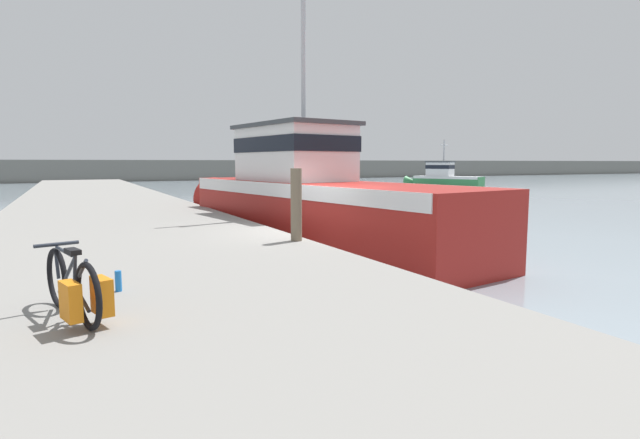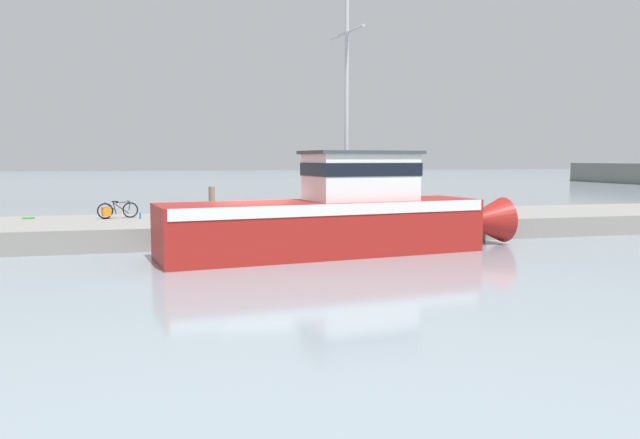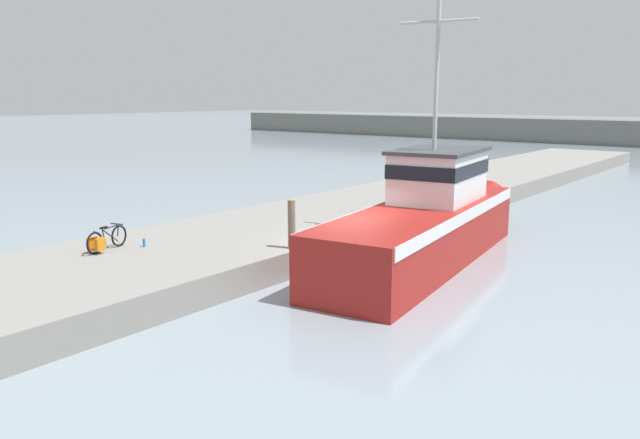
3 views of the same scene
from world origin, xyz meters
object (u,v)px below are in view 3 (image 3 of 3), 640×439
(water_bottle_by_bike, at_px, (90,240))
(mooring_post, at_px, (292,224))
(bicycle_touring, at_px, (103,240))
(water_bottle_on_curb, at_px, (144,243))
(fishing_boat_main, at_px, (430,218))

(water_bottle_by_bike, bearing_deg, mooring_post, 33.47)
(bicycle_touring, height_order, water_bottle_on_curb, bicycle_touring)
(fishing_boat_main, bearing_deg, water_bottle_on_curb, -138.33)
(fishing_boat_main, distance_m, bicycle_touring, 10.17)
(bicycle_touring, bearing_deg, mooring_post, 26.96)
(fishing_boat_main, xyz_separation_m, bicycle_touring, (-6.30, -7.99, -0.21))
(bicycle_touring, bearing_deg, water_bottle_by_bike, 151.26)
(bicycle_touring, relative_size, water_bottle_on_curb, 6.36)
(water_bottle_by_bike, bearing_deg, bicycle_touring, -13.21)
(bicycle_touring, bearing_deg, fishing_boat_main, 36.19)
(bicycle_touring, height_order, mooring_post, mooring_post)
(bicycle_touring, distance_m, water_bottle_on_curb, 1.17)
(fishing_boat_main, distance_m, water_bottle_by_bike, 10.73)
(fishing_boat_main, relative_size, water_bottle_on_curb, 52.64)
(fishing_boat_main, height_order, bicycle_touring, fishing_boat_main)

